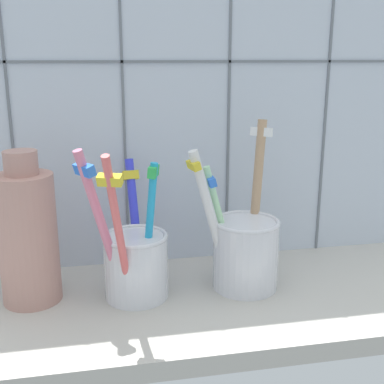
# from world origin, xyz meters

# --- Properties ---
(counter_slab) EXTENTS (0.64, 0.22, 0.02)m
(counter_slab) POSITION_xyz_m (0.00, 0.00, 0.01)
(counter_slab) COLOR #BCB7AD
(counter_slab) RESTS_ON ground
(tile_wall_back) EXTENTS (0.64, 0.02, 0.45)m
(tile_wall_back) POSITION_xyz_m (0.00, 0.12, 0.23)
(tile_wall_back) COLOR silver
(tile_wall_back) RESTS_ON ground
(toothbrush_cup_left) EXTENTS (0.09, 0.16, 0.17)m
(toothbrush_cup_left) POSITION_xyz_m (-0.06, 0.02, 0.06)
(toothbrush_cup_left) COLOR silver
(toothbrush_cup_left) RESTS_ON counter_slab
(toothbrush_cup_right) EXTENTS (0.11, 0.09, 0.19)m
(toothbrush_cup_right) POSITION_xyz_m (0.06, 0.02, 0.07)
(toothbrush_cup_right) COLOR silver
(toothbrush_cup_right) RESTS_ON counter_slab
(ceramic_vase) EXTENTS (0.06, 0.06, 0.16)m
(ceramic_vase) POSITION_xyz_m (-0.17, 0.03, 0.09)
(ceramic_vase) COLOR tan
(ceramic_vase) RESTS_ON counter_slab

